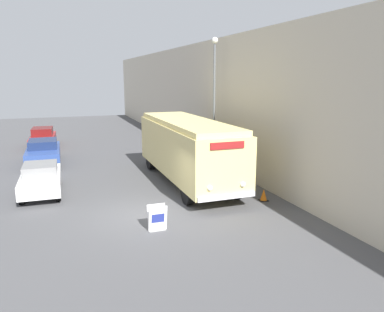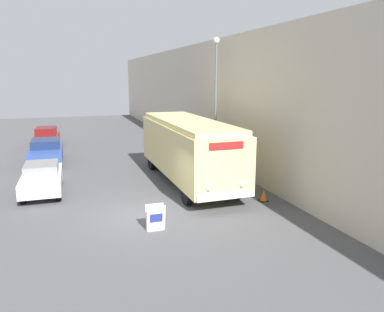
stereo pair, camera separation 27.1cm
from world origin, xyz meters
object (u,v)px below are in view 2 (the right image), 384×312
at_px(streetlamp, 216,87).
at_px(traffic_cone, 264,195).
at_px(parked_car_far, 46,137).
at_px(vintage_bus, 188,147).
at_px(sign_board, 156,218).
at_px(parked_car_near, 42,178).
at_px(parked_car_mid, 46,151).

height_order(streetlamp, traffic_cone, streetlamp).
bearing_deg(parked_car_far, vintage_bus, -58.29).
distance_m(sign_board, parked_car_far, 19.38).
xyz_separation_m(sign_board, streetlamp, (5.48, 7.77, 4.31)).
relative_size(vintage_bus, parked_car_near, 2.30).
distance_m(sign_board, parked_car_near, 7.25).
bearing_deg(parked_car_far, sign_board, -74.41).
relative_size(parked_car_near, parked_car_mid, 0.88).
height_order(parked_car_near, parked_car_mid, parked_car_mid).
relative_size(vintage_bus, traffic_cone, 18.17).
relative_size(sign_board, parked_car_near, 0.23).
xyz_separation_m(vintage_bus, traffic_cone, (2.16, -4.00, -1.59)).
relative_size(vintage_bus, parked_car_mid, 2.01).
relative_size(parked_car_far, traffic_cone, 9.01).
bearing_deg(parked_car_mid, vintage_bus, -44.43).
height_order(vintage_bus, streetlamp, streetlamp).
bearing_deg(parked_car_mid, parked_car_near, -88.89).
bearing_deg(streetlamp, parked_car_mid, 152.45).
bearing_deg(parked_car_far, streetlamp, -45.95).
relative_size(parked_car_near, traffic_cone, 7.91).
height_order(vintage_bus, parked_car_mid, vintage_bus).
distance_m(sign_board, parked_car_mid, 13.35).
relative_size(parked_car_mid, traffic_cone, 9.02).
bearing_deg(parked_car_mid, parked_car_far, 92.45).
bearing_deg(parked_car_near, sign_board, -55.53).
relative_size(sign_board, parked_car_far, 0.20).
bearing_deg(parked_car_near, traffic_cone, -24.76).
distance_m(vintage_bus, parked_car_near, 7.16).
distance_m(parked_car_near, parked_car_mid, 6.68).
bearing_deg(streetlamp, vintage_bus, -137.67).
xyz_separation_m(vintage_bus, parked_car_mid, (-7.10, 7.15, -1.09)).
bearing_deg(vintage_bus, parked_car_far, 118.65).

